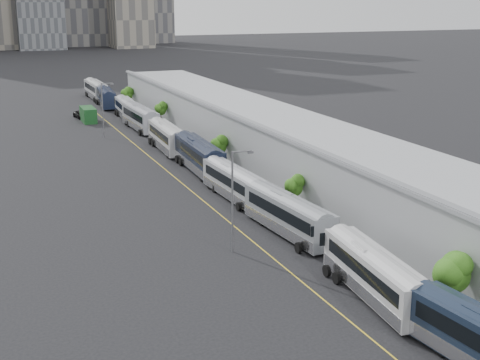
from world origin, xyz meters
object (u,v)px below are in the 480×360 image
bus_2 (374,278)px  street_lamp_near (234,195)px  bus_5 (199,158)px  bus_9 (106,99)px  bus_7 (140,120)px  bus_10 (96,91)px  suv (82,115)px  bus_3 (288,218)px  bus_4 (234,185)px  shipping_container (88,115)px  bus_8 (127,110)px  street_lamp_far (104,106)px  bus_6 (167,139)px

bus_2 → street_lamp_near: street_lamp_near is taller
bus_5 → bus_9: size_ratio=1.06×
bus_7 → bus_10: 40.07m
suv → bus_3: bearing=-92.3°
bus_4 → bus_7: bus_7 is taller
shipping_container → bus_8: bearing=7.5°
street_lamp_near → street_lamp_far: bearing=90.7°
bus_8 → bus_10: size_ratio=0.92×
bus_6 → shipping_container: (-6.71, 28.49, -0.34)m
bus_4 → street_lamp_far: (-6.73, 39.46, 3.59)m
bus_4 → shipping_container: (-6.69, 55.21, -0.22)m
bus_9 → shipping_container: bus_9 is taller
bus_6 → street_lamp_far: (-6.75, 12.73, 3.47)m
bus_3 → bus_9: size_ratio=0.99×
bus_7 → street_lamp_near: (-6.33, -59.39, 3.56)m
bus_2 → street_lamp_near: 14.70m
bus_5 → bus_10: (-0.31, 70.88, -0.01)m
shipping_container → suv: shipping_container is taller
bus_6 → bus_2: bearing=-87.8°
bus_5 → bus_9: bus_5 is taller
bus_10 → suv: size_ratio=2.76×
bus_4 → bus_8: 56.08m
bus_6 → bus_10: 57.43m
bus_8 → bus_2: bearing=-87.5°
bus_9 → shipping_container: 18.05m
bus_5 → street_lamp_far: bearing=107.2°
bus_10 → shipping_container: 29.73m
bus_2 → bus_6: bearing=95.8°
bus_10 → shipping_container: (-6.78, -28.94, -0.39)m
bus_6 → shipping_container: bearing=105.4°
bus_6 → bus_7: bearing=91.2°
bus_3 → street_lamp_near: (-6.41, -2.24, 3.67)m
bus_7 → bus_9: bearing=89.2°
bus_2 → suv: size_ratio=2.58×
bus_2 → bus_9: bus_9 is taller
bus_2 → bus_3: bus_3 is taller
bus_2 → bus_8: bearing=95.3°
bus_8 → shipping_container: bearing=-170.5°
bus_6 → street_lamp_far: 14.82m
bus_7 → bus_8: size_ratio=1.10×
bus_9 → bus_6: bearing=-84.6°
street_lamp_far → bus_9: bearing=78.4°
bus_8 → street_lamp_far: size_ratio=1.44×
bus_9 → bus_10: (0.15, 12.16, 0.10)m
bus_10 → suv: 25.61m
bus_3 → bus_9: bearing=86.0°
bus_2 → bus_9: bearing=95.8°
bus_4 → bus_7: bearing=87.4°
street_lamp_near → shipping_container: 70.64m
street_lamp_far → bus_6: bearing=-62.1°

